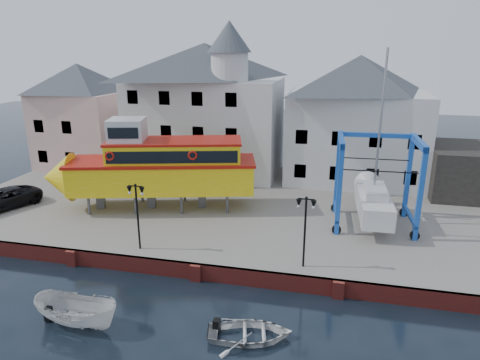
# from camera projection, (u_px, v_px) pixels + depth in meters

# --- Properties ---
(ground) EXTENTS (140.00, 140.00, 0.00)m
(ground) POSITION_uv_depth(u_px,v_px,m) (196.00, 280.00, 24.70)
(ground) COLOR black
(ground) RESTS_ON ground
(hardstanding) EXTENTS (44.00, 22.00, 1.00)m
(hardstanding) POSITION_uv_depth(u_px,v_px,m) (239.00, 206.00, 34.78)
(hardstanding) COLOR slate
(hardstanding) RESTS_ON ground
(quay_wall) EXTENTS (44.00, 0.47, 1.00)m
(quay_wall) POSITION_uv_depth(u_px,v_px,m) (197.00, 272.00, 24.65)
(quay_wall) COLOR maroon
(quay_wall) RESTS_ON ground
(building_pink) EXTENTS (8.00, 7.00, 10.30)m
(building_pink) POSITION_uv_depth(u_px,v_px,m) (82.00, 116.00, 43.41)
(building_pink) COLOR #CC9D98
(building_pink) RESTS_ON hardstanding
(building_white_main) EXTENTS (14.00, 8.30, 14.00)m
(building_white_main) POSITION_uv_depth(u_px,v_px,m) (207.00, 107.00, 40.63)
(building_white_main) COLOR silver
(building_white_main) RESTS_ON hardstanding
(building_white_right) EXTENTS (12.00, 8.00, 11.20)m
(building_white_right) POSITION_uv_depth(u_px,v_px,m) (356.00, 120.00, 38.47)
(building_white_right) COLOR silver
(building_white_right) RESTS_ON hardstanding
(shed_dark) EXTENTS (8.00, 7.00, 4.00)m
(shed_dark) POSITION_uv_depth(u_px,v_px,m) (477.00, 171.00, 35.57)
(shed_dark) COLOR black
(shed_dark) RESTS_ON hardstanding
(lamp_post_left) EXTENTS (1.12, 0.32, 4.20)m
(lamp_post_left) POSITION_uv_depth(u_px,v_px,m) (136.00, 200.00, 25.41)
(lamp_post_left) COLOR black
(lamp_post_left) RESTS_ON hardstanding
(lamp_post_right) EXTENTS (1.12, 0.32, 4.20)m
(lamp_post_right) POSITION_uv_depth(u_px,v_px,m) (306.00, 214.00, 23.29)
(lamp_post_right) COLOR black
(lamp_post_right) RESTS_ON hardstanding
(tour_boat) EXTENTS (16.27, 7.69, 6.90)m
(tour_boat) POSITION_uv_depth(u_px,v_px,m) (150.00, 167.00, 32.08)
(tour_boat) COLOR #59595E
(tour_boat) RESTS_ON hardstanding
(travel_lift) EXTENTS (5.70, 7.92, 11.86)m
(travel_lift) POSITION_uv_depth(u_px,v_px,m) (373.00, 194.00, 29.94)
(travel_lift) COLOR #194CA9
(travel_lift) RESTS_ON hardstanding
(van) EXTENTS (4.38, 5.86, 1.48)m
(van) POSITION_uv_depth(u_px,v_px,m) (4.00, 199.00, 32.77)
(van) COLOR black
(van) RESTS_ON hardstanding
(motorboat_a) EXTENTS (4.62, 2.03, 1.74)m
(motorboat_a) POSITION_uv_depth(u_px,v_px,m) (78.00, 325.00, 20.72)
(motorboat_a) COLOR silver
(motorboat_a) RESTS_ON ground
(motorboat_b) EXTENTS (4.43, 3.58, 0.81)m
(motorboat_b) POSITION_uv_depth(u_px,v_px,m) (250.00, 338.00, 19.80)
(motorboat_b) COLOR silver
(motorboat_b) RESTS_ON ground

